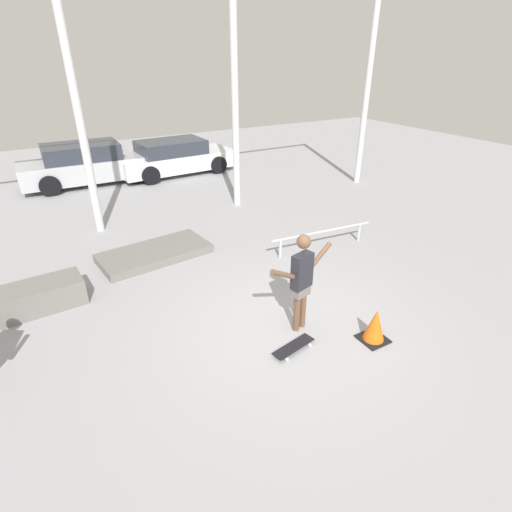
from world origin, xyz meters
TOP-DOWN VIEW (x-y plane):
  - ground_plane at (0.00, 0.00)m, footprint 36.00×36.00m
  - skateboarder at (0.10, -0.06)m, footprint 1.40×0.43m
  - skateboard at (-0.30, -0.49)m, footprint 0.78×0.36m
  - grind_box at (-3.88, 2.77)m, footprint 1.97×0.83m
  - manual_pad at (-1.24, 3.75)m, footprint 2.57×1.47m
  - grind_rail at (2.34, 2.20)m, footprint 2.68×0.30m
  - canopy_support_right at (4.47, 5.97)m, footprint 5.07×0.20m
  - parked_car_silver at (-1.51, 10.58)m, footprint 4.51×1.98m
  - parked_car_white at (1.59, 10.23)m, footprint 4.45×2.05m
  - traffic_cone at (0.97, -0.93)m, footprint 0.43×0.43m

SIDE VIEW (x-z plane):
  - ground_plane at x=0.00m, z-range 0.00..0.00m
  - skateboard at x=-0.30m, z-range 0.02..0.10m
  - manual_pad at x=-1.24m, z-range 0.00..0.19m
  - grind_box at x=-3.88m, z-range 0.00..0.49m
  - traffic_cone at x=0.97m, z-range -0.01..0.58m
  - grind_rail at x=2.34m, z-range 0.14..0.61m
  - parked_car_white at x=1.59m, z-range -0.01..1.26m
  - parked_car_silver at x=-1.51m, z-range -0.02..1.38m
  - skateboarder at x=0.10m, z-range 0.12..1.87m
  - canopy_support_right at x=4.47m, z-range 0.60..6.61m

